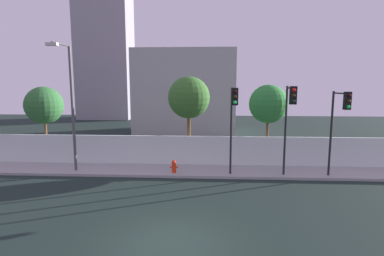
{
  "coord_description": "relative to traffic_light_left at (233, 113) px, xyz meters",
  "views": [
    {
      "loc": [
        1.26,
        -9.44,
        5.26
      ],
      "look_at": [
        0.38,
        6.5,
        2.9
      ],
      "focal_mm": 28.84,
      "sensor_mm": 36.0,
      "label": 1
    }
  ],
  "objects": [
    {
      "name": "ground_plane",
      "position": [
        -2.54,
        -7.03,
        -3.67
      ],
      "size": [
        80.0,
        80.0,
        0.0
      ],
      "primitive_type": "plane",
      "color": "black"
    },
    {
      "name": "sidewalk",
      "position": [
        -2.54,
        1.17,
        -3.59
      ],
      "size": [
        36.0,
        2.4,
        0.15
      ],
      "primitive_type": "cube",
      "color": "#999999",
      "rests_on": "ground"
    },
    {
      "name": "perimeter_wall",
      "position": [
        -2.54,
        2.46,
        -2.62
      ],
      "size": [
        36.0,
        0.18,
        1.8
      ],
      "primitive_type": "cube",
      "color": "silver",
      "rests_on": "sidewalk"
    },
    {
      "name": "traffic_light_left",
      "position": [
        0.0,
        0.0,
        0.0
      ],
      "size": [
        0.36,
        1.23,
        4.85
      ],
      "color": "black",
      "rests_on": "sidewalk"
    },
    {
      "name": "traffic_light_center",
      "position": [
        5.51,
        -0.13,
        -0.11
      ],
      "size": [
        0.47,
        1.46,
        4.66
      ],
      "color": "black",
      "rests_on": "sidewalk"
    },
    {
      "name": "traffic_light_right",
      "position": [
        2.9,
        -0.24,
        0.08
      ],
      "size": [
        0.35,
        1.69,
        4.94
      ],
      "color": "black",
      "rests_on": "sidewalk"
    },
    {
      "name": "street_lamp_curbside",
      "position": [
        -9.09,
        0.49,
        0.69
      ],
      "size": [
        0.62,
        1.89,
        7.18
      ],
      "color": "#4C4C51",
      "rests_on": "sidewalk"
    },
    {
      "name": "fire_hydrant",
      "position": [
        -3.25,
        0.55,
        -3.13
      ],
      "size": [
        0.44,
        0.26,
        0.73
      ],
      "color": "red",
      "rests_on": "sidewalk"
    },
    {
      "name": "roadside_tree_leftmost",
      "position": [
        -12.17,
        3.3,
        0.09
      ],
      "size": [
        2.47,
        2.47,
        5.01
      ],
      "color": "brown",
      "rests_on": "ground"
    },
    {
      "name": "roadside_tree_midleft",
      "position": [
        -2.57,
        3.3,
        0.62
      ],
      "size": [
        2.7,
        2.7,
        5.66
      ],
      "color": "brown",
      "rests_on": "ground"
    },
    {
      "name": "roadside_tree_midright",
      "position": [
        2.48,
        3.3,
        0.23
      ],
      "size": [
        2.45,
        2.45,
        5.14
      ],
      "color": "brown",
      "rests_on": "ground"
    },
    {
      "name": "low_building_distant",
      "position": [
        -3.85,
        16.46,
        0.64
      ],
      "size": [
        10.34,
        6.0,
        8.61
      ],
      "primitive_type": "cube",
      "color": "#9A9A9A",
      "rests_on": "ground"
    },
    {
      "name": "tower_on_skyline",
      "position": [
        -16.36,
        28.46,
        11.21
      ],
      "size": [
        7.54,
        5.0,
        29.76
      ],
      "primitive_type": "cube",
      "color": "gray",
      "rests_on": "ground"
    }
  ]
}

